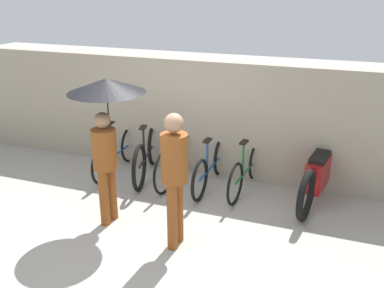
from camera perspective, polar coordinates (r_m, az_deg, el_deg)
name	(u,v)px	position (r m, az deg, el deg)	size (l,w,h in m)	color
ground_plane	(126,238)	(5.68, -8.83, -12.28)	(30.00, 30.00, 0.00)	#9E998E
back_wall	(188,118)	(7.14, -0.60, 3.54)	(11.31, 0.12, 1.92)	gray
parked_bicycle_0	(117,152)	(7.41, -9.96, -1.12)	(0.44, 1.65, 0.97)	black
parked_bicycle_1	(147,154)	(7.17, -6.02, -1.40)	(0.56, 1.76, 1.01)	black
parked_bicycle_2	(179,158)	(6.99, -1.71, -1.91)	(0.44, 1.76, 1.00)	black
parked_bicycle_3	(211,166)	(6.79, 2.54, -2.93)	(0.44, 1.67, 1.06)	black
parked_bicycle_4	(246,169)	(6.71, 7.26, -3.38)	(0.44, 1.63, 1.05)	black
pedestrian_leading	(106,112)	(5.54, -11.41, 4.27)	(0.99, 0.99, 1.95)	brown
pedestrian_center	(175,171)	(5.02, -2.34, -3.61)	(0.32, 0.32, 1.71)	brown
motorcycle	(318,174)	(6.61, 16.44, -3.91)	(0.59, 2.03, 0.93)	black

